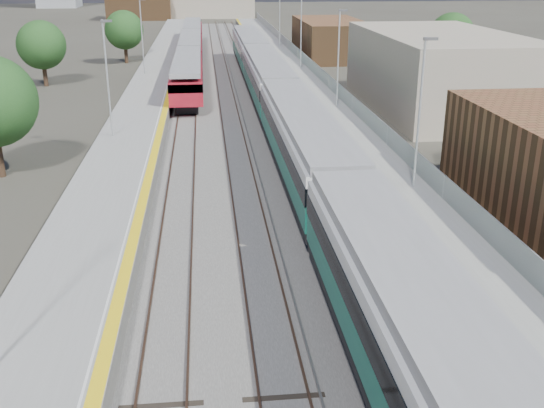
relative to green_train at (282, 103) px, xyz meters
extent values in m
plane|color=#47443A|center=(-1.50, 13.07, -2.40)|extent=(320.00, 320.00, 0.00)
cube|color=#565451|center=(-3.75, 15.57, -2.37)|extent=(10.50, 155.00, 0.06)
cube|color=#4C3323|center=(-0.72, 18.07, -2.29)|extent=(0.07, 160.00, 0.14)
cube|color=#4C3323|center=(0.72, 18.07, -2.29)|extent=(0.07, 160.00, 0.14)
cube|color=#4C3323|center=(-4.22, 18.07, -2.29)|extent=(0.07, 160.00, 0.14)
cube|color=#4C3323|center=(-2.78, 18.07, -2.29)|extent=(0.07, 160.00, 0.14)
cube|color=#4C3323|center=(-7.72, 18.07, -2.29)|extent=(0.07, 160.00, 0.14)
cube|color=#4C3323|center=(-6.28, 18.07, -2.29)|extent=(0.07, 160.00, 0.14)
cube|color=gray|center=(-1.05, 18.07, -2.30)|extent=(0.08, 160.00, 0.10)
cube|color=gray|center=(-2.45, 18.07, -2.30)|extent=(0.08, 160.00, 0.10)
cube|color=slate|center=(3.75, 15.57, -1.90)|extent=(4.70, 155.00, 1.00)
cube|color=gray|center=(3.75, 15.57, -1.40)|extent=(4.70, 155.00, 0.03)
cube|color=yellow|center=(1.65, 15.57, -1.38)|extent=(0.40, 155.00, 0.01)
cube|color=gray|center=(5.95, 15.57, -0.80)|extent=(0.06, 155.00, 1.20)
cylinder|color=#9EA0A3|center=(5.10, -14.93, 2.37)|extent=(0.12, 0.12, 7.50)
cube|color=#4C4C4F|center=(5.35, -14.93, 6.02)|extent=(0.70, 0.18, 0.14)
cylinder|color=#9EA0A3|center=(5.10, 5.07, 2.37)|extent=(0.12, 0.12, 7.50)
cube|color=#4C4C4F|center=(5.35, 5.07, 6.02)|extent=(0.70, 0.18, 0.14)
cylinder|color=#9EA0A3|center=(5.10, 25.07, 2.37)|extent=(0.12, 0.12, 7.50)
cylinder|color=#9EA0A3|center=(5.10, 45.07, 2.37)|extent=(0.12, 0.12, 7.50)
cube|color=slate|center=(-10.55, 15.57, -1.90)|extent=(4.30, 155.00, 1.00)
cube|color=gray|center=(-10.55, 15.57, -1.40)|extent=(4.30, 155.00, 0.03)
cube|color=yellow|center=(-8.65, 15.57, -1.38)|extent=(0.45, 155.00, 0.01)
cube|color=silver|center=(-9.00, 15.57, -1.37)|extent=(0.08, 155.00, 0.01)
cylinder|color=#9EA0A3|center=(-11.70, -2.93, 2.37)|extent=(0.12, 0.12, 7.50)
cube|color=#4C4C4F|center=(-11.45, -2.93, 6.02)|extent=(0.70, 0.18, 0.14)
cylinder|color=#9EA0A3|center=(-11.70, 23.07, 2.37)|extent=(0.12, 0.12, 7.50)
cube|color=#A69584|center=(14.50, 8.07, 0.80)|extent=(11.00, 22.00, 6.40)
cube|color=brown|center=(11.50, 41.07, 0.00)|extent=(8.00, 18.00, 4.80)
cube|color=#A69584|center=(-3.50, 113.07, 1.10)|extent=(20.00, 14.00, 7.00)
cube|color=brown|center=(-19.50, 108.07, 0.40)|extent=(14.00, 12.00, 5.60)
cube|color=black|center=(0.00, -31.95, -1.45)|extent=(2.92, 20.96, 0.49)
cube|color=#13634F|center=(0.00, -31.95, -0.59)|extent=(3.03, 20.96, 1.23)
cube|color=black|center=(0.00, -31.95, 0.37)|extent=(3.10, 20.96, 0.84)
cube|color=silver|center=(0.00, -31.95, 1.04)|extent=(3.03, 20.96, 0.52)
cube|color=gray|center=(0.00, -31.95, 1.49)|extent=(2.69, 20.96, 0.43)
cube|color=black|center=(0.00, -10.50, -1.45)|extent=(2.92, 20.96, 0.49)
cube|color=#13634F|center=(0.00, -10.50, -0.59)|extent=(3.03, 20.96, 1.23)
cube|color=black|center=(0.00, -10.50, 0.37)|extent=(3.10, 20.96, 0.84)
cube|color=silver|center=(0.00, -10.50, 1.04)|extent=(3.03, 20.96, 0.52)
cube|color=gray|center=(0.00, -10.50, 1.49)|extent=(2.69, 20.96, 0.43)
cube|color=black|center=(0.00, 10.96, -1.45)|extent=(2.92, 20.96, 0.49)
cube|color=#13634F|center=(0.00, 10.96, -0.59)|extent=(3.03, 20.96, 1.23)
cube|color=black|center=(0.00, 10.96, 0.37)|extent=(3.10, 20.96, 0.84)
cube|color=silver|center=(0.00, 10.96, 1.04)|extent=(3.03, 20.96, 0.52)
cube|color=gray|center=(0.00, 10.96, 1.49)|extent=(2.69, 20.96, 0.43)
cube|color=black|center=(0.00, 32.42, -1.45)|extent=(2.92, 20.96, 0.49)
cube|color=#13634F|center=(0.00, 32.42, -0.59)|extent=(3.03, 20.96, 1.23)
cube|color=black|center=(0.00, 32.42, 0.37)|extent=(3.10, 20.96, 0.84)
cube|color=silver|center=(0.00, 32.42, 1.04)|extent=(3.03, 20.96, 0.52)
cube|color=gray|center=(0.00, 32.42, 1.49)|extent=(2.69, 20.96, 0.43)
cube|color=black|center=(-7.00, 14.91, -1.94)|extent=(1.86, 15.82, 0.65)
cube|color=maroon|center=(-7.00, 14.91, -0.39)|extent=(2.74, 18.61, 1.96)
cube|color=black|center=(-7.00, 14.91, 0.10)|extent=(2.80, 18.61, 0.69)
cube|color=gray|center=(-7.00, 14.91, 1.08)|extent=(2.45, 18.61, 0.39)
cube|color=black|center=(-7.00, 34.02, -1.94)|extent=(1.86, 15.82, 0.65)
cube|color=maroon|center=(-7.00, 34.02, -0.39)|extent=(2.74, 18.61, 1.96)
cube|color=black|center=(-7.00, 34.02, 0.10)|extent=(2.80, 18.61, 0.69)
cube|color=gray|center=(-7.00, 34.02, 1.08)|extent=(2.45, 18.61, 0.39)
cube|color=black|center=(-7.00, 53.13, -1.94)|extent=(1.86, 15.82, 0.65)
cube|color=maroon|center=(-7.00, 53.13, -0.39)|extent=(2.74, 18.61, 1.96)
cube|color=black|center=(-7.00, 53.13, 0.10)|extent=(2.80, 18.61, 0.69)
cube|color=gray|center=(-7.00, 53.13, 1.08)|extent=(2.45, 18.61, 0.39)
cylinder|color=#382619|center=(-21.67, 22.36, -1.25)|extent=(0.44, 0.44, 2.30)
sphere|color=#1F471B|center=(-21.67, 22.36, 1.74)|extent=(4.85, 4.85, 4.85)
cylinder|color=#382619|center=(-15.22, 38.04, -1.27)|extent=(0.44, 0.44, 2.26)
sphere|color=#1F471B|center=(-15.22, 38.04, 1.67)|extent=(4.76, 4.76, 4.76)
cylinder|color=#382619|center=(21.63, 24.10, -1.20)|extent=(0.44, 0.44, 2.40)
sphere|color=#1F471B|center=(21.63, 24.10, 1.94)|extent=(5.08, 5.08, 5.08)
camera|label=1|loc=(-5.42, -45.06, 9.36)|focal=42.00mm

